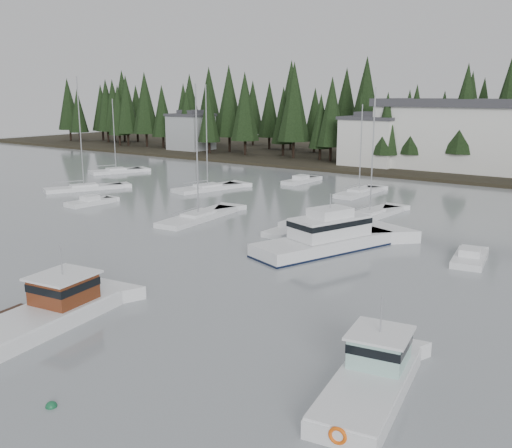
% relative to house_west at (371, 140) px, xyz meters
% --- Properties ---
extents(far_shore_land, '(240.00, 54.00, 1.00)m').
position_rel_house_west_xyz_m(far_shore_land, '(18.00, 18.00, -4.65)').
color(far_shore_land, black).
rests_on(far_shore_land, ground).
extents(conifer_treeline, '(200.00, 22.00, 20.00)m').
position_rel_house_west_xyz_m(conifer_treeline, '(18.00, 7.00, -4.65)').
color(conifer_treeline, black).
rests_on(conifer_treeline, ground).
extents(house_west, '(9.54, 7.42, 8.75)m').
position_rel_house_west_xyz_m(house_west, '(0.00, 0.00, 0.00)').
color(house_west, silver).
rests_on(house_west, ground).
extents(house_far_west, '(8.48, 7.42, 8.25)m').
position_rel_house_west_xyz_m(house_far_west, '(-42.00, 2.00, -0.25)').
color(house_far_west, '#999EA0').
rests_on(house_far_west, ground).
extents(harbor_inn, '(29.50, 11.50, 10.90)m').
position_rel_house_west_xyz_m(harbor_inn, '(15.04, 3.34, 1.12)').
color(harbor_inn, silver).
rests_on(harbor_inn, ground).
extents(lobster_boat_brown, '(5.89, 10.12, 4.82)m').
position_rel_house_west_xyz_m(lobster_boat_brown, '(13.83, -71.61, -4.11)').
color(lobster_boat_brown, white).
rests_on(lobster_boat_brown, ground).
extents(cabin_cruiser_center, '(7.65, 12.82, 5.26)m').
position_rel_house_west_xyz_m(cabin_cruiser_center, '(18.83, -49.21, -3.86)').
color(cabin_cruiser_center, white).
rests_on(cabin_cruiser_center, ground).
extents(lobster_boat_teal, '(4.06, 8.34, 4.45)m').
position_rel_house_west_xyz_m(lobster_boat_teal, '(31.34, -67.80, -4.13)').
color(lobster_boat_teal, white).
rests_on(lobster_boat_teal, ground).
extents(sailboat_0, '(5.07, 9.89, 13.89)m').
position_rel_house_west_xyz_m(sailboat_0, '(-7.75, -32.71, -4.58)').
color(sailboat_0, white).
rests_on(sailboat_0, ground).
extents(sailboat_2, '(6.42, 9.90, 14.85)m').
position_rel_house_west_xyz_m(sailboat_2, '(-20.71, -42.18, -4.56)').
color(sailboat_2, white).
rests_on(sailboat_2, ground).
extents(sailboat_3, '(3.75, 10.73, 13.75)m').
position_rel_house_west_xyz_m(sailboat_3, '(2.95, -46.62, -4.59)').
color(sailboat_3, white).
rests_on(sailboat_3, ground).
extents(sailboat_4, '(3.45, 10.04, 13.41)m').
position_rel_house_west_xyz_m(sailboat_4, '(16.49, -35.76, -4.58)').
color(sailboat_4, white).
rests_on(sailboat_4, ground).
extents(sailboat_6, '(5.64, 8.60, 11.97)m').
position_rel_house_west_xyz_m(sailboat_6, '(-30.01, -28.84, -4.59)').
color(sailboat_6, white).
rests_on(sailboat_6, ground).
extents(sailboat_8, '(2.82, 8.69, 11.54)m').
position_rel_house_west_xyz_m(sailboat_8, '(9.72, -24.28, -4.59)').
color(sailboat_8, white).
rests_on(sailboat_8, ground).
extents(runabout_0, '(2.57, 5.61, 1.42)m').
position_rel_house_west_xyz_m(runabout_0, '(-12.10, -48.01, -4.52)').
color(runabout_0, white).
rests_on(runabout_0, ground).
extents(runabout_1, '(2.98, 5.45, 1.42)m').
position_rel_house_west_xyz_m(runabout_1, '(29.21, -45.71, -4.52)').
color(runabout_1, white).
rests_on(runabout_1, ground).
extents(runabout_3, '(2.43, 6.87, 1.42)m').
position_rel_house_west_xyz_m(runabout_3, '(-1.16, -20.29, -4.52)').
color(runabout_3, white).
rests_on(runabout_3, ground).
extents(runabout_4, '(2.38, 6.18, 1.42)m').
position_rel_house_west_xyz_m(runabout_4, '(13.38, -45.86, -4.52)').
color(runabout_4, white).
rests_on(runabout_4, ground).
extents(mooring_buoy_green, '(0.47, 0.47, 0.47)m').
position_rel_house_west_xyz_m(mooring_buoy_green, '(21.33, -76.39, -4.65)').
color(mooring_buoy_green, '#145933').
rests_on(mooring_buoy_green, ground).
extents(mooring_buoy_dark, '(0.37, 0.37, 0.37)m').
position_rel_house_west_xyz_m(mooring_buoy_dark, '(30.41, -70.53, -4.65)').
color(mooring_buoy_dark, black).
rests_on(mooring_buoy_dark, ground).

